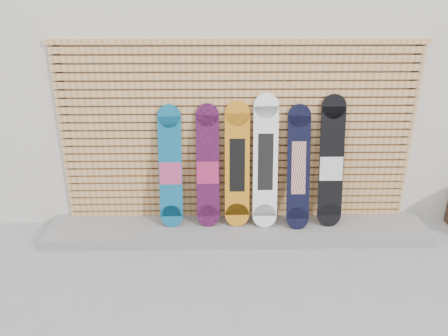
{
  "coord_description": "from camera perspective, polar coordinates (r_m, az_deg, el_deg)",
  "views": [
    {
      "loc": [
        -0.39,
        -4.0,
        2.77
      ],
      "look_at": [
        -0.32,
        0.75,
        0.85
      ],
      "focal_mm": 35.0,
      "sensor_mm": 36.0,
      "label": 1
    }
  ],
  "objects": [
    {
      "name": "snowboard_5",
      "position": [
        5.31,
        13.85,
        0.64
      ],
      "size": [
        0.29,
        0.32,
        1.57
      ],
      "color": "black",
      "rests_on": "concrete_step"
    },
    {
      "name": "concrete_step",
      "position": [
        5.41,
        1.78,
        -8.05
      ],
      "size": [
        4.6,
        0.7,
        0.12
      ],
      "primitive_type": "cube",
      "color": "gray",
      "rests_on": "ground"
    },
    {
      "name": "snowboard_1",
      "position": [
        5.17,
        -2.14,
        0.09
      ],
      "size": [
        0.27,
        0.3,
        1.47
      ],
      "color": "black",
      "rests_on": "concrete_step"
    },
    {
      "name": "building",
      "position": [
        7.61,
        6.0,
        14.57
      ],
      "size": [
        12.0,
        5.0,
        3.6
      ],
      "primitive_type": "cube",
      "color": "beige",
      "rests_on": "ground"
    },
    {
      "name": "slat_wall",
      "position": [
        5.22,
        1.78,
        4.57
      ],
      "size": [
        4.26,
        0.08,
        2.29
      ],
      "color": "tan",
      "rests_on": "ground"
    },
    {
      "name": "snowboard_4",
      "position": [
        5.22,
        9.7,
        0.02
      ],
      "size": [
        0.27,
        0.38,
        1.46
      ],
      "color": "black",
      "rests_on": "concrete_step"
    },
    {
      "name": "snowboard_2",
      "position": [
        5.16,
        1.74,
        0.37
      ],
      "size": [
        0.29,
        0.3,
        1.5
      ],
      "color": "orange",
      "rests_on": "concrete_step"
    },
    {
      "name": "snowboard_0",
      "position": [
        5.2,
        -7.01,
        -0.01
      ],
      "size": [
        0.27,
        0.3,
        1.46
      ],
      "color": "#0D5A83",
      "rests_on": "concrete_step"
    },
    {
      "name": "snowboard_3",
      "position": [
        5.16,
        5.43,
        0.78
      ],
      "size": [
        0.29,
        0.33,
        1.58
      ],
      "color": "white",
      "rests_on": "concrete_step"
    },
    {
      "name": "ground",
      "position": [
        4.88,
        3.94,
        -12.63
      ],
      "size": [
        80.0,
        80.0,
        0.0
      ],
      "primitive_type": "plane",
      "color": "gray",
      "rests_on": "ground"
    }
  ]
}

